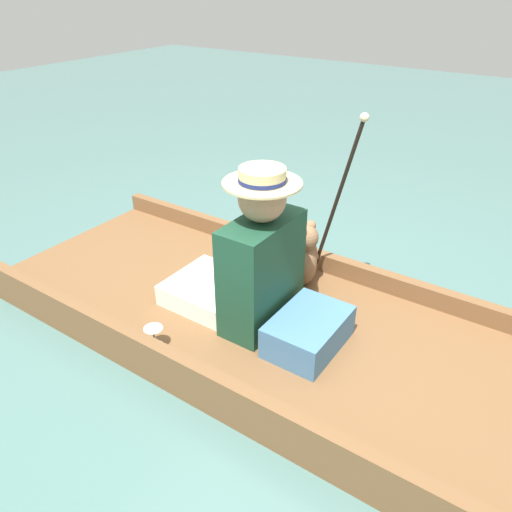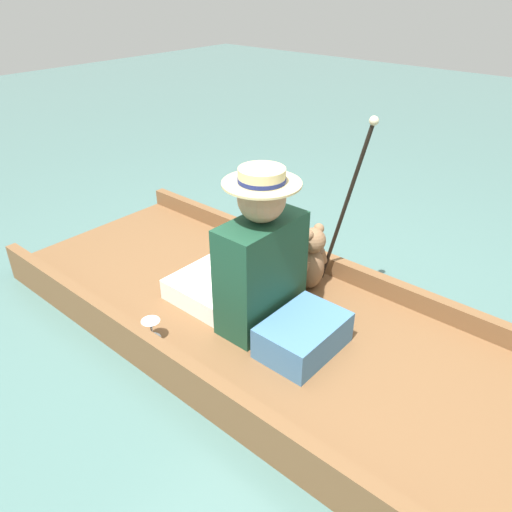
{
  "view_description": "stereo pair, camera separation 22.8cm",
  "coord_description": "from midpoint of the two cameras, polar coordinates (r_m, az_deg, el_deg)",
  "views": [
    {
      "loc": [
        -1.67,
        -1.06,
        1.6
      ],
      "look_at": [
        -0.04,
        0.05,
        0.46
      ],
      "focal_mm": 35.0,
      "sensor_mm": 36.0,
      "label": 1
    },
    {
      "loc": [
        -1.53,
        -1.24,
        1.6
      ],
      "look_at": [
        -0.04,
        0.05,
        0.46
      ],
      "focal_mm": 35.0,
      "sensor_mm": 36.0,
      "label": 2
    }
  ],
  "objects": [
    {
      "name": "ground_plane",
      "position": [
        2.54,
        -1.11,
        -9.04
      ],
      "size": [
        16.0,
        16.0,
        0.0
      ],
      "primitive_type": "plane",
      "color": "#476B66"
    },
    {
      "name": "punt_boat",
      "position": [
        2.5,
        -1.12,
        -7.89
      ],
      "size": [
        1.16,
        2.99,
        0.21
      ],
      "color": "brown",
      "rests_on": "ground_plane"
    },
    {
      "name": "seat_cushion",
      "position": [
        2.26,
        3.12,
        -8.7
      ],
      "size": [
        0.4,
        0.28,
        0.15
      ],
      "color": "teal",
      "rests_on": "punt_boat"
    },
    {
      "name": "seated_person",
      "position": [
        2.33,
        -3.53,
        -1.1
      ],
      "size": [
        0.44,
        0.69,
        0.78
      ],
      "rotation": [
        0.0,
        0.0,
        -0.13
      ],
      "color": "white",
      "rests_on": "punt_boat"
    },
    {
      "name": "teddy_bear",
      "position": [
        2.64,
        3.1,
        -0.11
      ],
      "size": [
        0.25,
        0.15,
        0.36
      ],
      "color": "#846042",
      "rests_on": "punt_boat"
    },
    {
      "name": "wine_glass",
      "position": [
        2.32,
        -14.41,
        -8.67
      ],
      "size": [
        0.09,
        0.09,
        0.1
      ],
      "color": "silver",
      "rests_on": "punt_boat"
    },
    {
      "name": "walking_cane",
      "position": [
        2.52,
        7.1,
        7.55
      ],
      "size": [
        0.04,
        0.24,
        0.93
      ],
      "color": "black",
      "rests_on": "punt_boat"
    }
  ]
}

